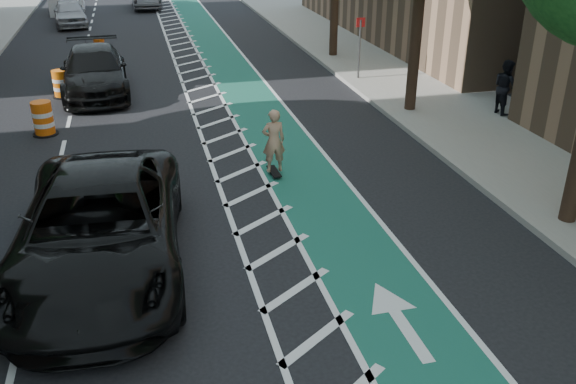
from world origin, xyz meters
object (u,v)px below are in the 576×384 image
object	(u,v)px
skateboarder	(274,141)
suv_far	(95,71)
suv_near	(99,228)
barrel_a	(43,119)

from	to	relation	value
skateboarder	suv_far	bearing A→B (deg)	-64.28
suv_far	suv_near	bearing A→B (deg)	-89.97
suv_far	barrel_a	size ratio (longest dim) A/B	5.49
skateboarder	barrel_a	bearing A→B (deg)	-39.37
skateboarder	suv_far	distance (m)	10.16
suv_near	barrel_a	size ratio (longest dim) A/B	6.33
suv_far	barrel_a	distance (m)	4.55
suv_near	suv_far	xyz separation A→B (m)	(-0.52, 12.66, -0.09)
skateboarder	suv_near	distance (m)	5.55
skateboarder	suv_near	size ratio (longest dim) A/B	0.25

